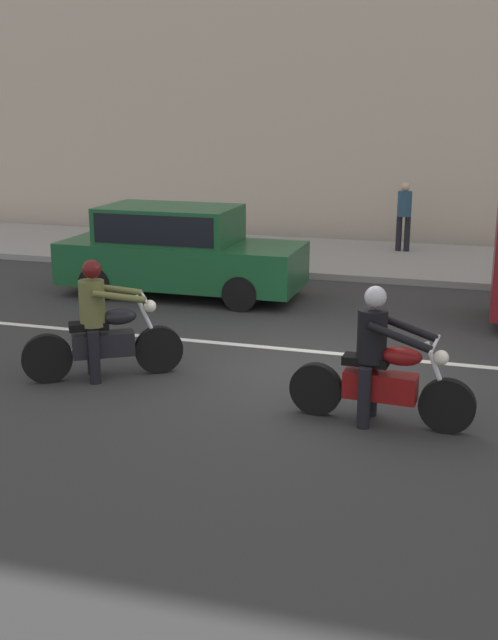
{
  "coord_description": "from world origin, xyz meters",
  "views": [
    {
      "loc": [
        2.04,
        -10.02,
        3.58
      ],
      "look_at": [
        -0.76,
        -0.82,
        0.91
      ],
      "focal_mm": 43.71,
      "sensor_mm": 36.0,
      "label": 1
    }
  ],
  "objects_px": {
    "motorcycle_with_rider_olive": "(102,330)",
    "motorcycle_with_rider_black_leather": "(380,369)",
    "pedestrian_bystander": "(404,211)",
    "parked_sedan_forest_green": "(177,250)"
  },
  "relations": [
    {
      "from": "motorcycle_with_rider_olive",
      "to": "parked_sedan_forest_green",
      "type": "distance_m",
      "value": 4.8
    },
    {
      "from": "parked_sedan_forest_green",
      "to": "pedestrian_bystander",
      "type": "distance_m",
      "value": 6.47
    },
    {
      "from": "motorcycle_with_rider_olive",
      "to": "parked_sedan_forest_green",
      "type": "relative_size",
      "value": 0.41
    },
    {
      "from": "motorcycle_with_rider_olive",
      "to": "motorcycle_with_rider_black_leather",
      "type": "bearing_deg",
      "value": -7.25
    },
    {
      "from": "pedestrian_bystander",
      "to": "motorcycle_with_rider_black_leather",
      "type": "bearing_deg",
      "value": -85.32
    },
    {
      "from": "motorcycle_with_rider_black_leather",
      "to": "motorcycle_with_rider_olive",
      "type": "xyz_separation_m",
      "value": [
        -3.77,
        0.48,
        0.0
      ]
    },
    {
      "from": "motorcycle_with_rider_black_leather",
      "to": "pedestrian_bystander",
      "type": "relative_size",
      "value": 1.31
    },
    {
      "from": "parked_sedan_forest_green",
      "to": "motorcycle_with_rider_black_leather",
      "type": "bearing_deg",
      "value": -48.59
    },
    {
      "from": "motorcycle_with_rider_black_leather",
      "to": "parked_sedan_forest_green",
      "type": "height_order",
      "value": "parked_sedan_forest_green"
    },
    {
      "from": "pedestrian_bystander",
      "to": "parked_sedan_forest_green",
      "type": "bearing_deg",
      "value": -125.24
    }
  ]
}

